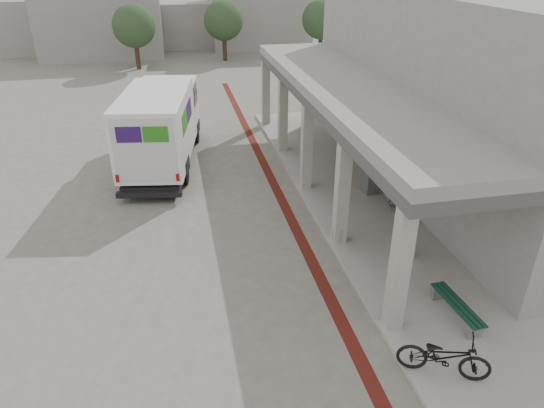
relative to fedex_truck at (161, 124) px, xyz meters
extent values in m
plane|color=#69645A|center=(3.18, -8.18, -1.77)|extent=(120.00, 120.00, 0.00)
cube|color=#541810|center=(4.18, -6.18, -1.76)|extent=(0.35, 40.00, 0.01)
cube|color=#9C968C|center=(7.18, -8.18, -1.71)|extent=(4.40, 28.00, 0.12)
cube|color=gray|center=(10.53, -3.68, 1.73)|extent=(4.30, 17.00, 7.00)
cube|color=#4F4C4A|center=(6.78, -3.68, 1.73)|extent=(3.40, 16.90, 0.35)
cube|color=gray|center=(6.78, -3.68, 2.08)|extent=(3.40, 16.90, 0.35)
cube|color=gray|center=(-4.82, 25.82, 0.98)|extent=(10.00, 6.00, 5.50)
cube|color=gray|center=(2.18, 29.82, 0.23)|extent=(8.00, 6.00, 4.00)
cube|color=gray|center=(9.18, 27.82, 1.48)|extent=(9.00, 6.00, 6.50)
cube|color=gray|center=(-10.82, 28.82, 0.48)|extent=(7.00, 5.00, 4.50)
cylinder|color=#38281C|center=(-1.82, 19.82, -0.57)|extent=(0.36, 0.36, 2.40)
sphere|color=#283E24|center=(-1.82, 19.82, 1.43)|extent=(3.20, 3.20, 3.20)
cylinder|color=#38281C|center=(5.18, 21.82, -0.57)|extent=(0.36, 0.36, 2.40)
sphere|color=#283E24|center=(5.18, 21.82, 1.43)|extent=(3.20, 3.20, 3.20)
cylinder|color=#38281C|center=(13.18, 20.82, -0.57)|extent=(0.36, 0.36, 2.40)
sphere|color=#283E24|center=(13.18, 20.82, 1.43)|extent=(3.20, 3.20, 3.20)
cube|color=black|center=(0.00, -0.04, -1.36)|extent=(3.25, 7.41, 0.31)
cube|color=white|center=(-0.15, -0.94, 0.22)|extent=(3.26, 5.64, 2.66)
cube|color=white|center=(0.41, 2.54, 0.07)|extent=(2.73, 2.30, 2.35)
cube|color=white|center=(0.57, 3.60, -0.80)|extent=(2.32, 0.96, 0.82)
cube|color=black|center=(0.53, 3.35, 0.63)|extent=(2.30, 0.84, 1.07)
cube|color=black|center=(-0.58, -3.67, -1.41)|extent=(2.36, 0.62, 0.18)
cube|color=#2C1252|center=(-1.25, -0.04, 0.68)|extent=(0.25, 1.42, 0.77)
cube|color=#297E1B|center=(-1.49, -1.56, 0.68)|extent=(0.25, 1.42, 0.77)
cube|color=#2C1252|center=(-1.03, -3.53, 0.84)|extent=(0.86, 0.17, 0.56)
cube|color=#297E1B|center=(-0.12, -3.67, 0.84)|extent=(0.86, 0.17, 0.56)
cylinder|color=black|center=(-0.65, 2.76, -1.31)|extent=(0.43, 0.95, 0.92)
cylinder|color=black|center=(1.47, 2.42, -1.31)|extent=(0.43, 0.95, 0.92)
cylinder|color=black|center=(-1.39, -1.89, -1.31)|extent=(0.43, 0.95, 0.92)
cylinder|color=black|center=(0.73, -2.22, -1.31)|extent=(0.43, 0.95, 0.92)
cube|color=gray|center=(7.00, -12.48, -1.46)|extent=(0.38, 0.11, 0.38)
cube|color=gray|center=(6.90, -10.99, -1.46)|extent=(0.38, 0.11, 0.38)
cube|color=#123828|center=(6.81, -11.75, -1.25)|extent=(0.24, 1.80, 0.04)
cube|color=#123828|center=(6.95, -11.74, -1.25)|extent=(0.24, 1.80, 0.04)
cube|color=#123828|center=(7.09, -11.73, -1.25)|extent=(0.24, 1.80, 0.04)
cylinder|color=gray|center=(5.28, -7.66, -1.43)|extent=(0.44, 0.44, 0.44)
sphere|color=gray|center=(5.28, -7.66, -1.21)|extent=(0.44, 0.44, 0.44)
cylinder|color=gray|center=(7.07, -8.97, -1.47)|extent=(0.35, 0.35, 0.35)
sphere|color=gray|center=(7.07, -8.97, -1.30)|extent=(0.35, 0.35, 0.35)
cube|color=slate|center=(7.48, -4.64, -1.17)|extent=(0.50, 0.62, 0.95)
imported|color=black|center=(5.68, -13.32, -1.14)|extent=(2.03, 1.46, 1.01)
camera|label=1|loc=(0.61, -19.98, 6.42)|focal=32.00mm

